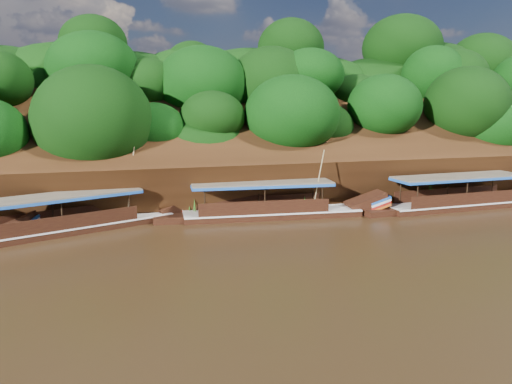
# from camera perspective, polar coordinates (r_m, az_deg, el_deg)

# --- Properties ---
(ground) EXTENTS (160.00, 160.00, 0.00)m
(ground) POSITION_cam_1_polar(r_m,az_deg,el_deg) (28.37, 9.55, -6.33)
(ground) COLOR black
(ground) RESTS_ON ground
(riverbank) EXTENTS (120.00, 30.06, 19.40)m
(riverbank) POSITION_cam_1_polar(r_m,az_deg,el_deg) (49.07, -1.70, 3.21)
(riverbank) COLOR black
(riverbank) RESTS_ON ground
(boat_0) EXTENTS (15.72, 3.11, 6.43)m
(boat_0) POSITION_cam_1_polar(r_m,az_deg,el_deg) (41.73, 23.64, -0.82)
(boat_0) COLOR black
(boat_0) RESTS_ON ground
(boat_1) EXTENTS (14.87, 3.43, 5.27)m
(boat_1) POSITION_cam_1_polar(r_m,az_deg,el_deg) (35.17, 3.11, -1.92)
(boat_1) COLOR black
(boat_1) RESTS_ON ground
(boat_2) EXTENTS (15.09, 7.57, 5.79)m
(boat_2) POSITION_cam_1_polar(r_m,az_deg,el_deg) (33.44, -19.04, -3.21)
(boat_2) COLOR black
(boat_2) RESTS_ON ground
(reeds) EXTENTS (51.21, 2.50, 2.18)m
(reeds) POSITION_cam_1_polar(r_m,az_deg,el_deg) (36.01, -1.25, -1.16)
(reeds) COLOR #2B6719
(reeds) RESTS_ON ground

